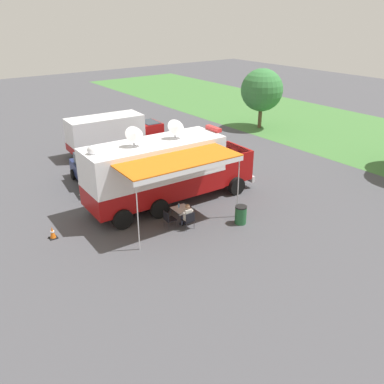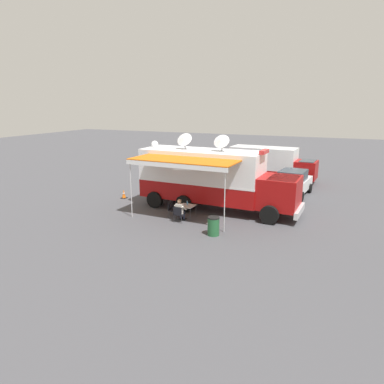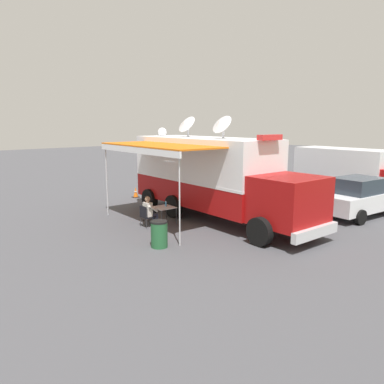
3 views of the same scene
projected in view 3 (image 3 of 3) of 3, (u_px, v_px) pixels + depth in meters
ground_plane at (203, 215)px, 16.88m from camera, size 100.00×100.00×0.00m
lot_stripe at (249, 203)px, 19.51m from camera, size 0.30×4.80×0.01m
command_truck at (214, 175)px, 15.93m from camera, size 5.07×9.58×4.53m
folding_table at (164, 208)px, 15.27m from camera, size 0.83×0.83×0.73m
water_bottle at (166, 204)px, 15.37m from camera, size 0.07×0.07×0.22m
folding_chair_at_table at (146, 215)px, 14.88m from camera, size 0.50×0.50×0.87m
folding_chair_beside_table at (149, 209)px, 15.84m from camera, size 0.50×0.50×0.87m
seated_responder at (150, 211)px, 14.98m from camera, size 0.67×0.57×1.25m
trash_bin at (159, 234)px, 12.49m from camera, size 0.57×0.57×0.91m
traffic_cone at (136, 192)px, 20.91m from camera, size 0.36×0.36×0.58m
support_truck at (351, 172)px, 20.97m from camera, size 2.68×6.92×2.70m
car_behind_truck at (249, 182)px, 20.81m from camera, size 4.41×2.45×1.76m
car_far_corner at (358, 197)px, 16.58m from camera, size 4.36×2.35×1.76m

